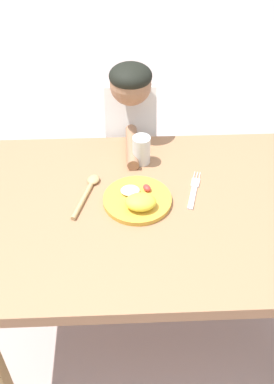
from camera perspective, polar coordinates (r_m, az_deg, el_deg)
name	(u,v)px	position (r m, az deg, el deg)	size (l,w,h in m)	color
ground_plane	(150,323)	(1.98, 1.73, -16.33)	(8.00, 8.00, 0.00)	#B7A19C
dining_table	(154,224)	(1.50, 2.21, -4.15)	(1.29, 0.78, 0.69)	#A3724E
plate	(138,200)	(1.44, 0.13, -1.00)	(0.22, 0.22, 0.06)	gold
fork	(194,191)	(1.50, 7.25, 0.12)	(0.07, 0.19, 0.01)	silver
spoon	(88,190)	(1.49, -6.29, 0.20)	(0.09, 0.21, 0.02)	tan
drinking_cup	(141,150)	(1.58, 0.57, 5.40)	(0.06, 0.06, 0.11)	silver
person	(131,157)	(1.92, -0.78, 4.52)	(0.21, 0.41, 0.98)	#423973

